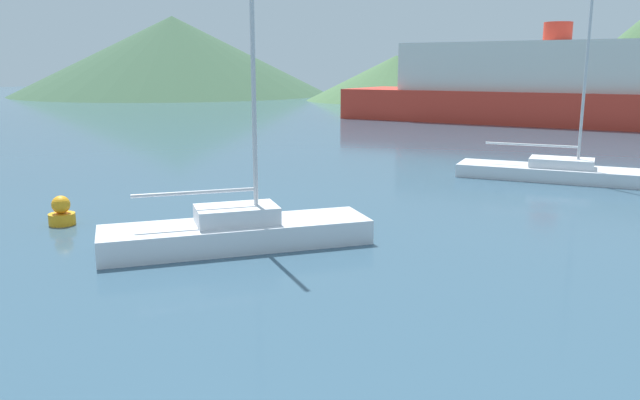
{
  "coord_description": "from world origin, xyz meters",
  "views": [
    {
      "loc": [
        5.45,
        -1.63,
        4.77
      ],
      "look_at": [
        -0.43,
        14.0,
        1.2
      ],
      "focal_mm": 35.0,
      "sensor_mm": 36.0,
      "label": 1
    }
  ],
  "objects_px": {
    "sailboat_inner": "(237,231)",
    "ferry_distant": "(553,88)",
    "buoy_marker": "(62,213)",
    "sailboat_middle": "(561,171)"
  },
  "relations": [
    {
      "from": "sailboat_middle",
      "to": "buoy_marker",
      "type": "distance_m",
      "value": 19.88
    },
    {
      "from": "sailboat_middle",
      "to": "ferry_distant",
      "type": "bearing_deg",
      "value": 94.94
    },
    {
      "from": "ferry_distant",
      "to": "buoy_marker",
      "type": "height_order",
      "value": "ferry_distant"
    },
    {
      "from": "ferry_distant",
      "to": "buoy_marker",
      "type": "distance_m",
      "value": 45.23
    },
    {
      "from": "sailboat_inner",
      "to": "ferry_distant",
      "type": "relative_size",
      "value": 0.21
    },
    {
      "from": "sailboat_middle",
      "to": "buoy_marker",
      "type": "bearing_deg",
      "value": -133.0
    },
    {
      "from": "sailboat_inner",
      "to": "sailboat_middle",
      "type": "distance_m",
      "value": 16.15
    },
    {
      "from": "sailboat_inner",
      "to": "buoy_marker",
      "type": "height_order",
      "value": "sailboat_inner"
    },
    {
      "from": "sailboat_inner",
      "to": "ferry_distant",
      "type": "bearing_deg",
      "value": 41.49
    },
    {
      "from": "sailboat_middle",
      "to": "ferry_distant",
      "type": "relative_size",
      "value": 0.23
    }
  ]
}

